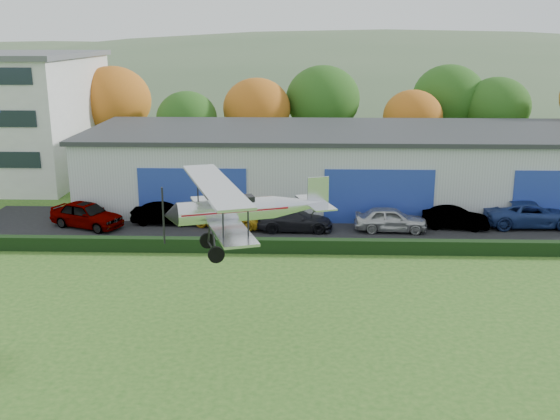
{
  "coord_description": "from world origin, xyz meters",
  "views": [
    {
      "loc": [
        -0.08,
        -18.21,
        12.01
      ],
      "look_at": [
        -0.95,
        9.67,
        4.29
      ],
      "focal_mm": 41.38,
      "sensor_mm": 36.0,
      "label": 1
    }
  ],
  "objects_px": {
    "car_0": "(87,214)",
    "car_6": "(530,214)",
    "car_4": "(391,219)",
    "biplane": "(241,207)",
    "car_2": "(232,216)",
    "car_3": "(294,220)",
    "car_5": "(455,218)",
    "car_1": "(165,214)",
    "hangar": "(370,165)"
  },
  "relations": [
    {
      "from": "car_0",
      "to": "car_6",
      "type": "relative_size",
      "value": 0.83
    },
    {
      "from": "car_4",
      "to": "biplane",
      "type": "xyz_separation_m",
      "value": [
        -7.94,
        -14.72,
        4.7
      ]
    },
    {
      "from": "car_2",
      "to": "car_3",
      "type": "height_order",
      "value": "car_3"
    },
    {
      "from": "car_5",
      "to": "biplane",
      "type": "xyz_separation_m",
      "value": [
        -12.05,
        -15.38,
        4.79
      ]
    },
    {
      "from": "car_0",
      "to": "car_1",
      "type": "relative_size",
      "value": 1.16
    },
    {
      "from": "hangar",
      "to": "car_6",
      "type": "distance_m",
      "value": 11.64
    },
    {
      "from": "car_4",
      "to": "car_3",
      "type": "bearing_deg",
      "value": 93.13
    },
    {
      "from": "car_2",
      "to": "car_5",
      "type": "xyz_separation_m",
      "value": [
        14.09,
        -0.13,
        -0.0
      ]
    },
    {
      "from": "car_0",
      "to": "biplane",
      "type": "bearing_deg",
      "value": -119.91
    },
    {
      "from": "car_3",
      "to": "hangar",
      "type": "bearing_deg",
      "value": -35.16
    },
    {
      "from": "car_5",
      "to": "car_6",
      "type": "xyz_separation_m",
      "value": [
        4.9,
        0.67,
        0.14
      ]
    },
    {
      "from": "hangar",
      "to": "car_3",
      "type": "xyz_separation_m",
      "value": [
        -5.38,
        -7.7,
        -1.92
      ]
    },
    {
      "from": "car_4",
      "to": "biplane",
      "type": "bearing_deg",
      "value": 154.22
    },
    {
      "from": "car_2",
      "to": "car_5",
      "type": "relative_size",
      "value": 1.19
    },
    {
      "from": "car_2",
      "to": "car_4",
      "type": "bearing_deg",
      "value": -79.84
    },
    {
      "from": "car_2",
      "to": "car_3",
      "type": "xyz_separation_m",
      "value": [
        4.0,
        -0.85,
        0.01
      ]
    },
    {
      "from": "car_3",
      "to": "car_4",
      "type": "distance_m",
      "value": 5.98
    },
    {
      "from": "car_1",
      "to": "car_2",
      "type": "relative_size",
      "value": 0.86
    },
    {
      "from": "car_3",
      "to": "car_5",
      "type": "distance_m",
      "value": 10.12
    },
    {
      "from": "car_2",
      "to": "car_3",
      "type": "distance_m",
      "value": 4.09
    },
    {
      "from": "car_0",
      "to": "car_5",
      "type": "relative_size",
      "value": 1.19
    },
    {
      "from": "car_2",
      "to": "car_5",
      "type": "height_order",
      "value": "car_2"
    },
    {
      "from": "car_1",
      "to": "car_0",
      "type": "bearing_deg",
      "value": 101.16
    },
    {
      "from": "car_0",
      "to": "car_4",
      "type": "height_order",
      "value": "car_0"
    },
    {
      "from": "car_3",
      "to": "car_4",
      "type": "height_order",
      "value": "car_4"
    },
    {
      "from": "hangar",
      "to": "car_2",
      "type": "xyz_separation_m",
      "value": [
        -9.38,
        -6.85,
        -1.93
      ]
    },
    {
      "from": "car_3",
      "to": "car_2",
      "type": "bearing_deg",
      "value": 77.77
    },
    {
      "from": "car_2",
      "to": "car_1",
      "type": "bearing_deg",
      "value": 100.86
    },
    {
      "from": "hangar",
      "to": "car_2",
      "type": "distance_m",
      "value": 11.77
    },
    {
      "from": "car_1",
      "to": "car_5",
      "type": "height_order",
      "value": "car_1"
    },
    {
      "from": "car_0",
      "to": "car_3",
      "type": "relative_size",
      "value": 1.02
    },
    {
      "from": "car_1",
      "to": "biplane",
      "type": "relative_size",
      "value": 0.56
    },
    {
      "from": "car_6",
      "to": "biplane",
      "type": "distance_m",
      "value": 23.81
    },
    {
      "from": "car_2",
      "to": "car_4",
      "type": "height_order",
      "value": "car_4"
    },
    {
      "from": "car_3",
      "to": "car_1",
      "type": "bearing_deg",
      "value": 82.0
    },
    {
      "from": "car_1",
      "to": "car_5",
      "type": "relative_size",
      "value": 1.02
    },
    {
      "from": "hangar",
      "to": "biplane",
      "type": "relative_size",
      "value": 5.41
    },
    {
      "from": "car_0",
      "to": "biplane",
      "type": "distance_m",
      "value": 19.26
    },
    {
      "from": "hangar",
      "to": "car_4",
      "type": "relative_size",
      "value": 9.1
    },
    {
      "from": "car_0",
      "to": "car_4",
      "type": "xyz_separation_m",
      "value": [
        19.13,
        -0.25,
        -0.06
      ]
    },
    {
      "from": "car_4",
      "to": "biplane",
      "type": "relative_size",
      "value": 0.59
    },
    {
      "from": "car_1",
      "to": "car_4",
      "type": "relative_size",
      "value": 0.93
    },
    {
      "from": "car_2",
      "to": "car_4",
      "type": "relative_size",
      "value": 1.09
    },
    {
      "from": "car_4",
      "to": "car_0",
      "type": "bearing_deg",
      "value": 91.81
    },
    {
      "from": "car_0",
      "to": "car_2",
      "type": "xyz_separation_m",
      "value": [
        9.16,
        0.54,
        -0.15
      ]
    },
    {
      "from": "car_0",
      "to": "car_2",
      "type": "distance_m",
      "value": 9.17
    },
    {
      "from": "car_0",
      "to": "car_1",
      "type": "distance_m",
      "value": 4.87
    },
    {
      "from": "car_1",
      "to": "car_6",
      "type": "height_order",
      "value": "car_6"
    },
    {
      "from": "car_3",
      "to": "biplane",
      "type": "xyz_separation_m",
      "value": [
        -1.96,
        -14.66,
        4.77
      ]
    },
    {
      "from": "car_4",
      "to": "biplane",
      "type": "height_order",
      "value": "biplane"
    }
  ]
}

